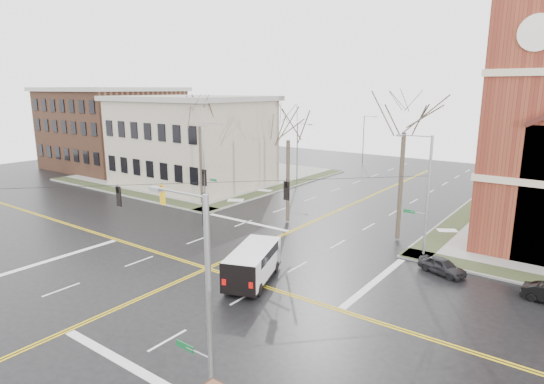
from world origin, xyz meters
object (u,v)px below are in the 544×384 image
Objects in this scene: tree_nw_far at (200,121)px; tree_nw_near at (288,135)px; signal_pole_nw at (205,163)px; cargo_van at (254,261)px; signal_pole_se at (206,314)px; streetlight_north_b at (364,138)px; tree_ne at (405,125)px; parked_car_a at (442,266)px; streetlight_north_a at (298,151)px; signal_pole_ne at (426,192)px.

tree_nw_far is 11.56m from tree_nw_near.
cargo_van is at bearing -36.02° from signal_pole_nw.
signal_pole_nw and signal_pole_se have the same top height.
tree_nw_near is (11.53, -0.25, -0.74)m from tree_nw_far.
streetlight_north_b is at bearing 104.00° from tree_nw_near.
signal_pole_nw is 0.68× the size of tree_ne.
streetlight_north_b is 0.64× the size of tree_nw_far.
tree_ne is (-2.81, 25.43, 4.64)m from signal_pole_se.
parked_car_a is 28.63m from tree_nw_far.
streetlight_north_a is at bearing 119.09° from signal_pole_se.
signal_pole_ne is 1.00× the size of signal_pole_se.
streetlight_north_b reaches higher than parked_car_a.
parked_car_a is (24.29, -39.11, -3.90)m from streetlight_north_b.
streetlight_north_b is 2.40× the size of parked_car_a.
streetlight_north_a is at bearing -90.00° from streetlight_north_b.
cargo_van is 15.29m from tree_nw_near.
streetlight_north_b is (-21.97, 59.50, -0.48)m from signal_pole_se.
tree_nw_near reaches higher than signal_pole_ne.
streetlight_north_b is (0.67, 36.50, -0.48)m from signal_pole_nw.
tree_nw_near is (9.45, 1.28, 3.35)m from signal_pole_nw.
streetlight_north_a is 1.27× the size of cargo_van.
tree_nw_near is at bearing -76.00° from streetlight_north_b.
tree_ne is at bearing 139.19° from signal_pole_ne.
tree_ne is at bearing 6.30° from tree_nw_near.
signal_pole_ne is 23.00m from signal_pole_se.
tree_nw_far is at bearing -177.65° from tree_ne.
tree_nw_far reaches higher than cargo_van.
streetlight_north_a is 24.32m from tree_ne.
tree_ne is (19.16, -34.07, 5.12)m from streetlight_north_b.
tree_ne is (-5.12, 5.04, 9.02)m from parked_car_a.
tree_nw_far is at bearing -94.49° from streetlight_north_b.
tree_nw_far is at bearing 178.78° from tree_nw_near.
cargo_van is 22.72m from tree_nw_far.
tree_nw_near is (8.78, -15.22, 3.83)m from streetlight_north_a.
signal_pole_nw is at bearing -36.29° from tree_nw_far.
signal_pole_se is 0.78× the size of tree_nw_near.
parked_car_a is (2.31, -2.61, -4.38)m from signal_pole_ne.
signal_pole_se is 0.68× the size of tree_ne.
tree_ne is at bearing 50.70° from cargo_van.
parked_car_a is at bearing -48.49° from signal_pole_ne.
cargo_van is 0.55× the size of tree_nw_near.
cargo_van is 1.89× the size of parked_car_a.
streetlight_north_a is at bearing 143.71° from tree_ne.
tree_ne reaches higher than tree_nw_far.
tree_nw_near reaches higher than streetlight_north_b.
parked_car_a is at bearing -38.20° from streetlight_north_a.
streetlight_north_b is at bearing 90.00° from streetlight_north_a.
signal_pole_nw is at bearing -173.02° from tree_ne.
streetlight_north_b is at bearing 85.51° from tree_nw_far.
signal_pole_ne is 0.78× the size of tree_nw_near.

